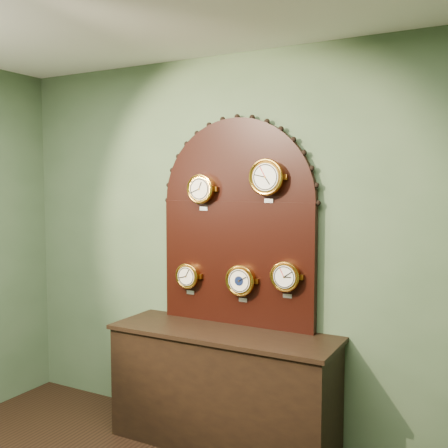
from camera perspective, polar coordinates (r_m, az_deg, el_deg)
The scene contains 8 objects.
wall_back at distance 3.86m, azimuth 1.76°, elevation -2.41°, with size 4.00×4.00×0.00m, color #4B6444.
shop_counter at distance 3.88m, azimuth -0.15°, elevation -17.68°, with size 1.60×0.50×0.80m, color black.
display_board at distance 3.79m, azimuth 1.43°, elevation 0.90°, with size 1.26×0.06×1.53m.
roman_clock at distance 3.85m, azimuth -2.48°, elevation 3.83°, with size 0.22×0.08×0.27m.
arabic_clock at distance 3.61m, azimuth 4.71°, elevation 5.11°, with size 0.26×0.08×0.30m.
hygrometer at distance 3.98m, azimuth -3.92°, elevation -5.65°, with size 0.19×0.08×0.24m.
barometer at distance 3.76m, azimuth 1.87°, elevation -6.15°, with size 0.23×0.08×0.28m.
tide_clock at distance 3.62m, azimuth 6.76°, elevation -5.69°, with size 0.21×0.08×0.26m.
Camera 1 is at (1.71, -0.93, 1.86)m, focal length 41.94 mm.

